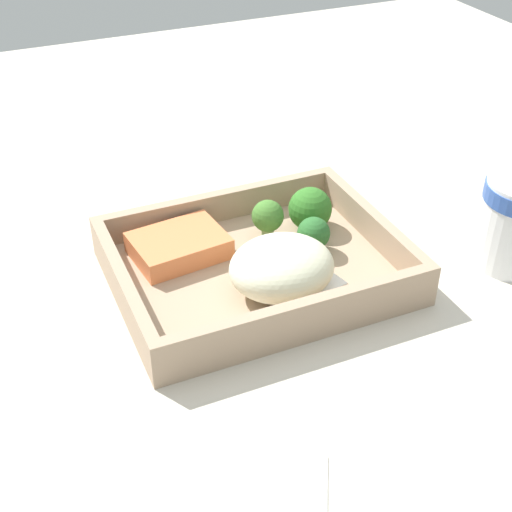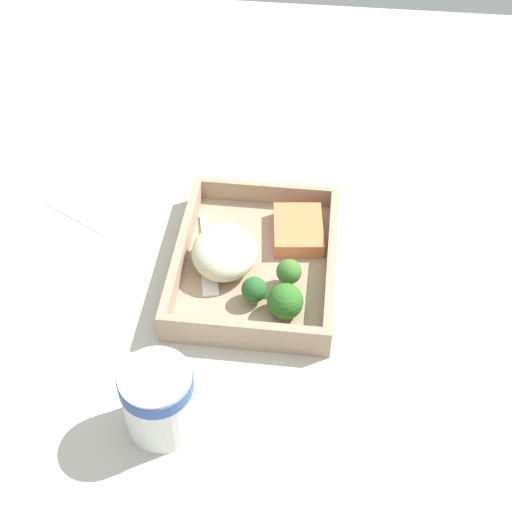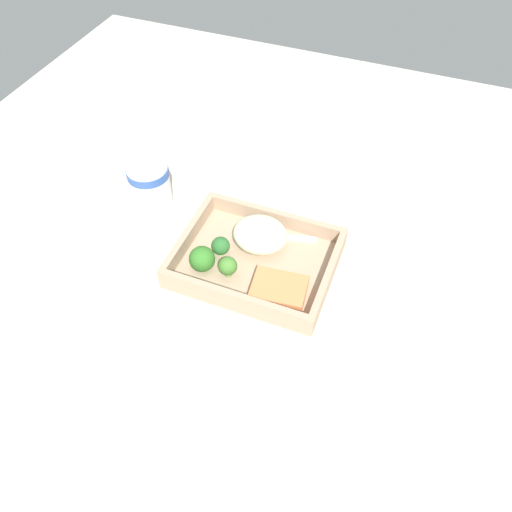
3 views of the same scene
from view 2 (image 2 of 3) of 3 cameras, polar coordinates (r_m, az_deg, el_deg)
name	(u,v)px [view 2 (image 2 of 3)]	position (r cm, az deg, el deg)	size (l,w,h in cm)	color
ground_plane	(256,274)	(100.04, 0.00, -1.48)	(160.00, 160.00, 2.00)	beige
takeout_tray	(256,267)	(98.87, 0.00, -0.85)	(27.93, 21.76, 1.20)	tan
tray_rim	(256,255)	(97.27, 0.00, 0.05)	(27.93, 21.76, 3.26)	tan
salmon_fillet	(298,230)	(101.79, 3.39, 2.11)	(9.23, 6.89, 2.25)	#E47D49
mashed_potatoes	(225,252)	(96.41, -2.52, 0.34)	(10.12, 8.96, 5.29)	beige
broccoli_floret_1	(285,302)	(90.89, 2.35, -3.67)	(4.70, 4.70, 4.70)	#769D54
broccoli_floret_2	(289,272)	(94.02, 2.65, -1.30)	(3.40, 3.40, 4.30)	#799757
broccoli_floret_3	(254,290)	(92.41, -0.14, -2.72)	(3.40, 3.40, 3.81)	#83AC62
fork	(208,259)	(99.02, -3.89, -0.21)	(15.76, 5.21, 0.44)	white
paper_cup	(158,398)	(80.70, -7.83, -11.17)	(8.20, 8.20, 9.49)	white
receipt_slip	(94,204)	(111.89, -12.82, 4.11)	(8.58, 12.39, 0.24)	white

